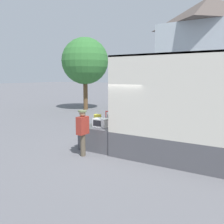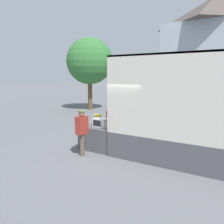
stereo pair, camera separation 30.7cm
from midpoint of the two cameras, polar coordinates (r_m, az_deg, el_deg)
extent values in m
plane|color=slate|center=(9.71, 3.58, -8.35)|extent=(160.00, 160.00, 0.00)
cube|color=#4C4C51|center=(8.71, 17.14, -7.71)|extent=(4.67, 2.19, 0.87)
cube|color=beige|center=(9.44, 19.45, 4.03)|extent=(4.67, 0.06, 2.58)
cube|color=beige|center=(7.39, 15.31, 3.17)|extent=(4.67, 0.06, 2.58)
cube|color=beige|center=(8.41, 18.01, 12.23)|extent=(4.67, 2.19, 0.06)
cylinder|color=silver|center=(9.00, 14.43, -3.08)|extent=(0.29, 0.29, 0.36)
cube|color=#B2A893|center=(8.94, 16.42, -3.27)|extent=(0.44, 0.32, 0.35)
cube|color=#B2A893|center=(8.62, 23.59, -4.19)|extent=(0.44, 0.32, 0.30)
cube|color=#4C4C51|center=(9.96, 0.09, -5.33)|extent=(1.41, 2.08, 0.87)
cube|color=white|center=(9.45, -1.59, -2.40)|extent=(0.54, 0.38, 0.32)
cube|color=black|center=(9.33, -2.55, -2.54)|extent=(0.35, 0.01, 0.22)
cube|color=black|center=(10.11, 1.95, -1.57)|extent=(0.58, 0.40, 0.37)
cylinder|color=slate|center=(9.99, 3.08, -1.59)|extent=(0.22, 0.22, 0.22)
cylinder|color=red|center=(10.09, -0.41, -1.17)|extent=(0.04, 0.04, 0.51)
cylinder|color=red|center=(9.73, 2.95, -1.54)|extent=(0.04, 0.04, 0.51)
cylinder|color=red|center=(10.48, 1.03, -0.82)|extent=(0.04, 0.04, 0.51)
cylinder|color=red|center=(10.13, 4.31, -1.16)|extent=(0.04, 0.04, 0.51)
cylinder|color=red|center=(9.87, 1.24, -0.01)|extent=(0.69, 0.04, 0.04)
cylinder|color=red|center=(10.26, 2.65, 0.31)|extent=(0.69, 0.04, 0.04)
cylinder|color=yellow|center=(10.12, -2.34, -1.58)|extent=(0.30, 0.30, 0.36)
cylinder|color=brown|center=(8.81, -5.84, -7.48)|extent=(0.18, 0.18, 0.78)
cube|color=maroon|center=(8.65, -5.91, -3.02)|extent=(0.24, 0.44, 0.62)
sphere|color=tan|center=(8.58, -5.95, -0.30)|extent=(0.21, 0.21, 0.21)
cylinder|color=#606B47|center=(8.57, -5.96, 0.23)|extent=(0.29, 0.29, 0.05)
cube|color=#A8B2BC|center=(24.18, 22.16, 9.48)|extent=(7.16, 6.54, 7.09)
pyramid|color=#514742|center=(24.80, 22.80, 20.59)|extent=(7.52, 6.87, 2.48)
cylinder|color=brown|center=(20.78, -4.61, 3.71)|extent=(0.36, 0.36, 2.28)
sphere|color=#337033|center=(20.75, -4.70, 11.54)|extent=(3.77, 3.77, 3.77)
camera|label=1|loc=(0.15, -89.07, 0.14)|focal=40.00mm
camera|label=2|loc=(0.15, 90.93, -0.14)|focal=40.00mm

